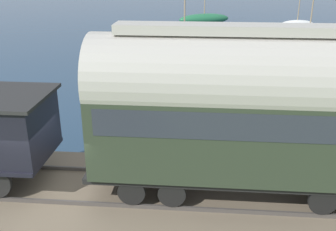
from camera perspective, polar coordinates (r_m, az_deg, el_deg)
name	(u,v)px	position (r m, az deg, el deg)	size (l,w,h in m)	color
ground_plane	(61,208)	(12.41, -15.31, -12.78)	(200.00, 200.00, 0.00)	#516B38
harbor_water	(172,16)	(53.07, 0.62, 14.20)	(80.00, 80.00, 0.01)	navy
rail_embankment	(65,193)	(12.62, -14.76, -10.76)	(4.43, 56.00, 0.61)	#756651
passenger_coach	(249,106)	(10.68, 11.66, 1.32)	(2.42, 8.79, 4.76)	black
sailboat_white	(297,24)	(45.49, 18.23, 12.53)	(1.90, 3.83, 5.61)	white
sailboat_navy	(184,52)	(28.36, 2.34, 9.16)	(3.04, 6.42, 5.70)	#192347
sailboat_black	(308,44)	(33.23, 19.60, 9.70)	(3.28, 4.86, 5.50)	black
sailboat_green	(204,19)	(46.23, 5.27, 13.79)	(3.78, 6.18, 6.34)	#236B42
rowboat_far_out	(125,89)	(21.95, -6.31, 3.85)	(2.71, 2.22, 0.40)	#B7B2A3
rowboat_off_pier	(255,106)	(19.68, 12.50, 1.43)	(2.28, 2.60, 0.45)	beige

